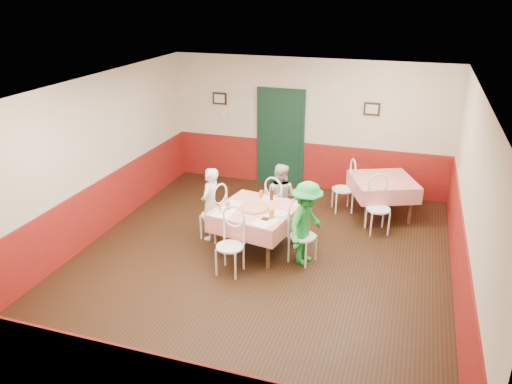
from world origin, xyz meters
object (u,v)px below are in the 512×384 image
(chair_second_a, at_px, (343,189))
(pizza, at_px, (254,208))
(diner_left, at_px, (210,204))
(second_table, at_px, (382,197))
(glass_c, at_px, (261,194))
(chair_second_b, at_px, (378,209))
(chair_left, at_px, (213,215))
(main_table, at_px, (256,229))
(chair_far, at_px, (278,207))
(chair_right, at_px, (303,236))
(diner_far, at_px, (280,197))
(glass_a, at_px, (228,206))
(glass_b, at_px, (272,214))
(diner_right, at_px, (306,223))
(chair_near, at_px, (230,247))
(beer_bottle, at_px, (272,195))
(wallet, at_px, (265,219))

(chair_second_a, distance_m, pizza, 2.40)
(pizza, distance_m, diner_left, 0.91)
(second_table, xyz_separation_m, glass_c, (-1.94, -1.58, 0.45))
(second_table, bearing_deg, chair_second_b, -90.00)
(second_table, xyz_separation_m, chair_left, (-2.73, -1.88, 0.08))
(main_table, bearing_deg, chair_far, 79.58)
(chair_right, relative_size, diner_far, 0.72)
(chair_left, distance_m, pizza, 0.91)
(glass_a, distance_m, glass_c, 0.74)
(second_table, xyz_separation_m, glass_b, (-1.54, -2.32, 0.46))
(pizza, bearing_deg, glass_c, 94.09)
(glass_a, distance_m, diner_right, 1.31)
(pizza, height_order, glass_b, glass_b)
(chair_near, bearing_deg, main_table, 83.26)
(chair_right, distance_m, glass_a, 1.31)
(chair_second_a, height_order, pizza, chair_second_a)
(glass_b, bearing_deg, beer_bottle, 106.31)
(glass_c, xyz_separation_m, diner_far, (0.21, 0.44, -0.20))
(chair_second_a, height_order, chair_second_b, same)
(chair_second_b, bearing_deg, beer_bottle, -175.28)
(diner_right, bearing_deg, glass_c, 69.68)
(main_table, xyz_separation_m, glass_a, (-0.42, -0.19, 0.45))
(chair_second_a, relative_size, beer_bottle, 4.00)
(diner_far, relative_size, diner_right, 0.90)
(chair_left, relative_size, diner_left, 0.69)
(chair_far, distance_m, diner_left, 1.25)
(second_table, height_order, beer_bottle, beer_bottle)
(main_table, distance_m, diner_left, 0.94)
(glass_c, distance_m, diner_far, 0.52)
(glass_a, height_order, diner_far, diner_far)
(glass_a, bearing_deg, beer_bottle, 44.68)
(chair_right, distance_m, glass_b, 0.63)
(chair_second_a, bearing_deg, second_table, 67.33)
(chair_left, relative_size, beer_bottle, 4.00)
(main_table, height_order, glass_a, glass_a)
(main_table, distance_m, chair_far, 0.85)
(main_table, relative_size, diner_far, 0.97)
(chair_left, bearing_deg, glass_a, 68.15)
(glass_b, height_order, glass_c, glass_b)
(main_table, relative_size, glass_a, 9.71)
(chair_second_a, height_order, glass_b, glass_b)
(chair_left, height_order, glass_b, glass_b)
(chair_left, xyz_separation_m, chair_right, (1.67, -0.31, 0.00))
(chair_near, bearing_deg, second_table, 58.19)
(beer_bottle, height_order, wallet, beer_bottle)
(glass_c, distance_m, beer_bottle, 0.22)
(wallet, bearing_deg, glass_a, 175.93)
(chair_near, bearing_deg, glass_c, 89.01)
(chair_right, xyz_separation_m, chair_second_a, (0.31, 2.19, 0.00))
(glass_a, relative_size, glass_c, 1.01)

